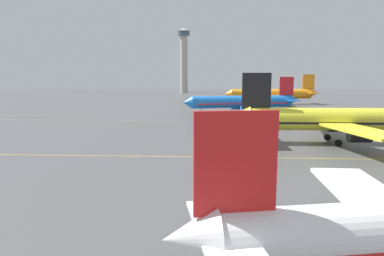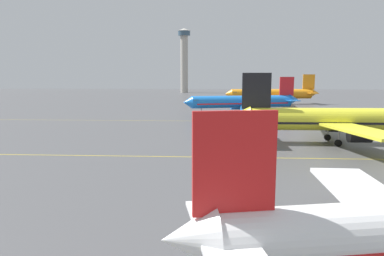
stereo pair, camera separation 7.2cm
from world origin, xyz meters
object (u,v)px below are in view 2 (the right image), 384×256
airliner_far_left_stand (273,94)px  control_tower (184,56)px  airliner_second_row (343,120)px  airliner_third_row (243,102)px

airliner_far_left_stand → control_tower: control_tower is taller
airliner_second_row → airliner_far_left_stand: airliner_far_left_stand is taller
airliner_third_row → control_tower: 145.17m
control_tower → airliner_second_row: bearing=-77.2°
airliner_second_row → airliner_far_left_stand: (2.56, 85.93, 0.02)m
airliner_second_row → control_tower: size_ratio=0.89×
airliner_far_left_stand → control_tower: 111.61m
control_tower → airliner_third_row: bearing=-78.3°
airliner_far_left_stand → airliner_second_row: bearing=-91.7°
airliner_second_row → airliner_third_row: size_ratio=1.08×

